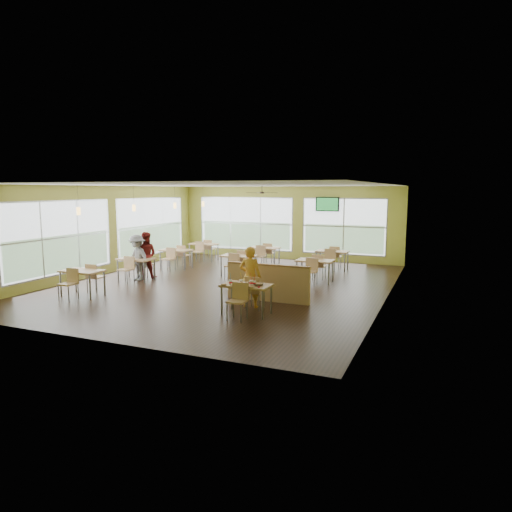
{
  "coord_description": "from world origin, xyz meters",
  "views": [
    {
      "loc": [
        6.43,
        -13.03,
        3.05
      ],
      "look_at": [
        1.49,
        -1.18,
        1.18
      ],
      "focal_mm": 32.0,
      "sensor_mm": 36.0,
      "label": 1
    }
  ],
  "objects_px": {
    "main_table": "(247,289)",
    "food_basket": "(259,284)",
    "man_plaid": "(250,277)",
    "half_wall_divider": "(268,282)"
  },
  "relations": [
    {
      "from": "main_table",
      "to": "man_plaid",
      "type": "height_order",
      "value": "man_plaid"
    },
    {
      "from": "main_table",
      "to": "food_basket",
      "type": "bearing_deg",
      "value": -3.48
    },
    {
      "from": "half_wall_divider",
      "to": "man_plaid",
      "type": "distance_m",
      "value": 0.85
    },
    {
      "from": "food_basket",
      "to": "man_plaid",
      "type": "bearing_deg",
      "value": 127.12
    },
    {
      "from": "half_wall_divider",
      "to": "food_basket",
      "type": "distance_m",
      "value": 1.53
    },
    {
      "from": "half_wall_divider",
      "to": "food_basket",
      "type": "bearing_deg",
      "value": -77.24
    },
    {
      "from": "main_table",
      "to": "half_wall_divider",
      "type": "bearing_deg",
      "value": 90.0
    },
    {
      "from": "main_table",
      "to": "half_wall_divider",
      "type": "relative_size",
      "value": 0.63
    },
    {
      "from": "food_basket",
      "to": "half_wall_divider",
      "type": "bearing_deg",
      "value": 102.76
    },
    {
      "from": "main_table",
      "to": "man_plaid",
      "type": "xyz_separation_m",
      "value": [
        -0.19,
        0.67,
        0.17
      ]
    }
  ]
}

